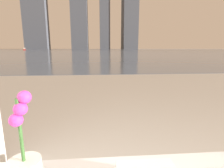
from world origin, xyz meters
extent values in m
cylinder|color=#38662D|center=(-0.50, 0.83, 0.76)|extent=(0.01, 0.01, 0.23)
sphere|color=#CC3899|center=(-0.48, 0.85, 0.88)|extent=(0.05, 0.05, 0.05)
sphere|color=#CC3899|center=(-0.49, 0.84, 0.84)|extent=(0.05, 0.05, 0.05)
sphere|color=#CC3899|center=(-0.51, 0.83, 0.80)|extent=(0.05, 0.05, 0.05)
cube|color=slate|center=(0.00, 62.00, 0.01)|extent=(180.00, 110.00, 0.01)
cube|color=maroon|center=(-30.79, 76.88, 0.24)|extent=(1.71, 2.82, 0.47)
cube|color=#B2A893|center=(-30.79, 76.88, 0.74)|extent=(0.95, 1.16, 0.53)
cube|color=#4C515B|center=(-11.67, 118.00, 26.84)|extent=(10.06, 10.42, 53.67)
cube|color=#4C515B|center=(4.37, 118.00, 27.25)|extent=(6.45, 7.21, 54.51)
cube|color=#4C515B|center=(20.45, 118.00, 18.98)|extent=(9.19, 13.77, 37.95)
camera|label=1|loc=(-0.23, 0.25, 1.04)|focal=28.00mm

